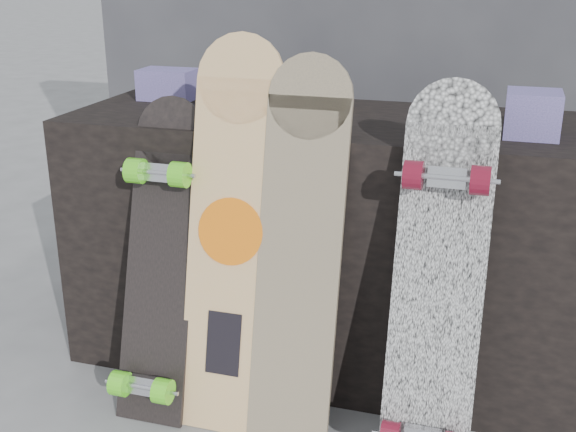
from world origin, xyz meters
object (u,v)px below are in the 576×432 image
(longboard_geisha, at_px, (232,226))
(longboard_cascadia, at_px, (438,281))
(skateboard_dark, at_px, (159,258))
(longboard_celtic, at_px, (300,241))
(vendor_table, at_px, (332,242))

(longboard_geisha, distance_m, longboard_cascadia, 0.57)
(longboard_cascadia, xyz_separation_m, skateboard_dark, (-0.77, 0.03, -0.05))
(longboard_celtic, bearing_deg, vendor_table, 90.12)
(longboard_geisha, bearing_deg, longboard_celtic, -2.04)
(longboard_celtic, xyz_separation_m, skateboard_dark, (-0.40, -0.03, -0.09))
(longboard_cascadia, relative_size, skateboard_dark, 1.10)
(longboard_cascadia, bearing_deg, vendor_table, 130.64)
(vendor_table, xyz_separation_m, skateboard_dark, (-0.40, -0.39, 0.06))
(vendor_table, height_order, skateboard_dark, skateboard_dark)
(longboard_celtic, distance_m, skateboard_dark, 0.41)
(longboard_geisha, distance_m, longboard_celtic, 0.20)
(vendor_table, xyz_separation_m, longboard_celtic, (0.00, -0.37, 0.14))
(longboard_celtic, distance_m, longboard_cascadia, 0.37)
(longboard_cascadia, bearing_deg, skateboard_dark, 177.48)
(vendor_table, bearing_deg, skateboard_dark, -135.62)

